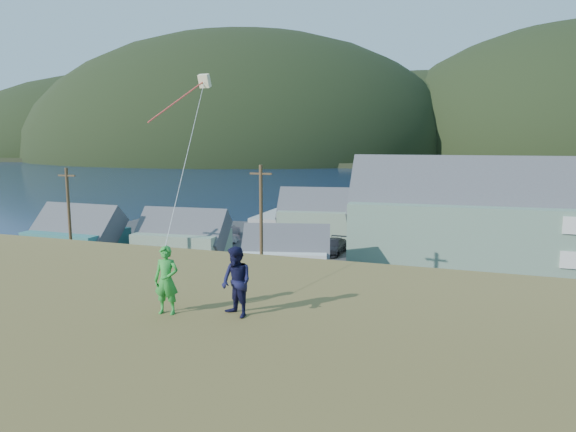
# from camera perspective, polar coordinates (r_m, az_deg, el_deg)

# --- Properties ---
(ground) EXTENTS (900.00, 900.00, 0.00)m
(ground) POSITION_cam_1_polar(r_m,az_deg,el_deg) (34.16, 2.94, -11.49)
(ground) COLOR #0A1638
(ground) RESTS_ON ground
(grass_strip) EXTENTS (110.00, 8.00, 0.10)m
(grass_strip) POSITION_cam_1_polar(r_m,az_deg,el_deg) (32.35, 1.94, -12.57)
(grass_strip) COLOR #4C3D19
(grass_strip) RESTS_ON ground
(waterfront_lot) EXTENTS (72.00, 36.00, 0.12)m
(waterfront_lot) POSITION_cam_1_polar(r_m,az_deg,el_deg) (50.04, 8.35, -4.98)
(waterfront_lot) COLOR #28282B
(waterfront_lot) RESTS_ON ground
(wharf) EXTENTS (26.00, 14.00, 0.90)m
(wharf) POSITION_cam_1_polar(r_m,az_deg,el_deg) (73.26, 7.09, -0.33)
(wharf) COLOR gray
(wharf) RESTS_ON ground
(far_shore) EXTENTS (900.00, 320.00, 2.00)m
(far_shore) POSITION_cam_1_polar(r_m,az_deg,el_deg) (361.13, 17.67, 6.48)
(far_shore) COLOR black
(far_shore) RESTS_ON ground
(far_hills) EXTENTS (760.00, 265.00, 143.00)m
(far_hills) POSITION_cam_1_polar(r_m,az_deg,el_deg) (311.55, 24.02, 6.06)
(far_hills) COLOR black
(far_hills) RESTS_ON ground
(lodge) EXTENTS (35.47, 12.05, 12.28)m
(lodge) POSITION_cam_1_polar(r_m,az_deg,el_deg) (51.12, 26.88, -0.22)
(lodge) COLOR slate
(lodge) RESTS_ON waterfront_lot
(shed_teal) EXTENTS (8.61, 6.15, 6.69)m
(shed_teal) POSITION_cam_1_polar(r_m,az_deg,el_deg) (53.03, -22.41, -2.08)
(shed_teal) COLOR #307169
(shed_teal) RESTS_ON waterfront_lot
(shed_palegreen_near) EXTENTS (8.98, 6.02, 6.22)m
(shed_palegreen_near) POSITION_cam_1_polar(r_m,az_deg,el_deg) (49.87, -11.65, -2.42)
(shed_palegreen_near) COLOR slate
(shed_palegreen_near) RESTS_ON waterfront_lot
(shed_white) EXTENTS (8.10, 6.35, 5.68)m
(shed_white) POSITION_cam_1_polar(r_m,az_deg,el_deg) (42.37, -0.19, -4.40)
(shed_white) COLOR silver
(shed_white) RESTS_ON waterfront_lot
(shed_palegreen_far) EXTENTS (11.52, 7.66, 7.21)m
(shed_palegreen_far) POSITION_cam_1_polar(r_m,az_deg,el_deg) (61.29, 3.94, 0.15)
(shed_palegreen_far) COLOR gray
(shed_palegreen_far) RESTS_ON waterfront_lot
(utility_poles) EXTENTS (37.79, 0.24, 9.85)m
(utility_poles) POSITION_cam_1_polar(r_m,az_deg,el_deg) (35.35, -1.94, -2.87)
(utility_poles) COLOR #47331E
(utility_poles) RESTS_ON waterfront_lot
(parked_cars) EXTENTS (24.75, 13.55, 1.58)m
(parked_cars) POSITION_cam_1_polar(r_m,az_deg,el_deg) (55.85, -0.02, -2.63)
(parked_cars) COLOR maroon
(parked_cars) RESTS_ON waterfront_lot
(kite_flyer_green) EXTENTS (0.71, 0.51, 1.79)m
(kite_flyer_green) POSITION_cam_1_polar(r_m,az_deg,el_deg) (13.73, -13.36, -6.95)
(kite_flyer_green) COLOR green
(kite_flyer_green) RESTS_ON hillside
(kite_flyer_navy) EXTENTS (1.10, 1.03, 1.81)m
(kite_flyer_navy) POSITION_cam_1_polar(r_m,az_deg,el_deg) (13.23, -5.75, -7.31)
(kite_flyer_navy) COLOR #131334
(kite_flyer_navy) RESTS_ON hillside
(kite_rig) EXTENTS (2.38, 4.67, 10.85)m
(kite_rig) POSITION_cam_1_polar(r_m,az_deg,el_deg) (22.49, -9.76, 14.07)
(kite_rig) COLOR #F9F1BD
(kite_rig) RESTS_ON ground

